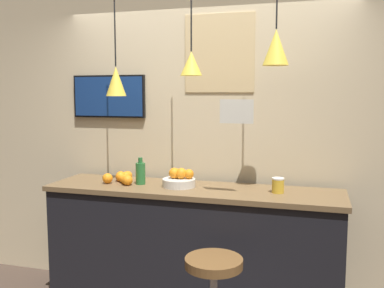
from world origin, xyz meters
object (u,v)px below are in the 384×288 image
at_px(juice_bottle, 141,173).
at_px(fruit_bowl, 179,179).
at_px(spread_jar, 278,185).
at_px(mounted_tv, 109,96).

bearing_deg(juice_bottle, fruit_bowl, 0.63).
relative_size(spread_jar, mounted_tv, 0.16).
xyz_separation_m(juice_bottle, spread_jar, (1.12, -0.00, -0.04)).
height_order(juice_bottle, spread_jar, juice_bottle).
height_order(fruit_bowl, spread_jar, fruit_bowl).
height_order(fruit_bowl, juice_bottle, juice_bottle).
xyz_separation_m(fruit_bowl, mounted_tv, (-0.78, 0.34, 0.66)).
bearing_deg(juice_bottle, spread_jar, -0.00).
bearing_deg(fruit_bowl, spread_jar, -0.27).
relative_size(juice_bottle, mounted_tv, 0.32).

